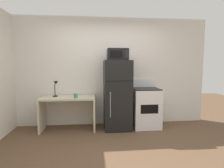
{
  "coord_description": "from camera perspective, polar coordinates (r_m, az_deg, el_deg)",
  "views": [
    {
      "loc": [
        -0.33,
        -2.81,
        1.46
      ],
      "look_at": [
        0.08,
        1.1,
        1.05
      ],
      "focal_mm": 29.33,
      "sensor_mm": 36.0,
      "label": 1
    }
  ],
  "objects": [
    {
      "name": "oven_range",
      "position": [
        4.44,
        10.41,
        -7.14
      ],
      "size": [
        0.62,
        0.61,
        1.1
      ],
      "color": "white",
      "rests_on": "ground"
    },
    {
      "name": "coffee_mug",
      "position": [
        4.06,
        -11.25,
        -3.63
      ],
      "size": [
        0.08,
        0.08,
        0.09
      ],
      "primitive_type": "cylinder",
      "color": "#338C66",
      "rests_on": "desk"
    },
    {
      "name": "refrigerator",
      "position": [
        4.21,
        1.66,
        -3.35
      ],
      "size": [
        0.6,
        0.67,
        1.57
      ],
      "color": "black",
      "rests_on": "ground"
    },
    {
      "name": "wall_back_white",
      "position": [
        4.53,
        -1.78,
        3.87
      ],
      "size": [
        5.0,
        0.1,
        2.6
      ],
      "primitive_type": "cube",
      "color": "silver",
      "rests_on": "ground"
    },
    {
      "name": "ground_plane",
      "position": [
        3.19,
        0.71,
        -21.39
      ],
      "size": [
        12.0,
        12.0,
        0.0
      ],
      "primitive_type": "plane",
      "color": "brown"
    },
    {
      "name": "microwave",
      "position": [
        4.14,
        1.74,
        9.19
      ],
      "size": [
        0.46,
        0.35,
        0.26
      ],
      "color": "black",
      "rests_on": "refrigerator"
    },
    {
      "name": "desk_lamp",
      "position": [
        4.31,
        -17.16,
        -0.63
      ],
      "size": [
        0.14,
        0.12,
        0.35
      ],
      "color": "black",
      "rests_on": "desk"
    },
    {
      "name": "desk",
      "position": [
        4.28,
        -13.44,
        -6.85
      ],
      "size": [
        1.2,
        0.6,
        0.75
      ],
      "color": "beige",
      "rests_on": "ground"
    }
  ]
}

